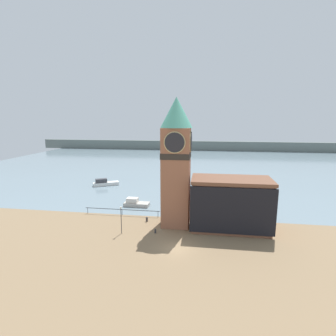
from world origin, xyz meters
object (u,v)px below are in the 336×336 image
object	(u,v)px
boat_far	(105,183)
mooring_bollard_far	(147,219)
pier_building	(231,204)
lamp_post	(121,215)
clock_tower	(176,159)
mooring_bollard_near	(155,231)
boat_near	(136,203)

from	to	relation	value
boat_far	mooring_bollard_far	xyz separation A→B (m)	(16.14, -22.04, -0.24)
pier_building	mooring_bollard_far	bearing A→B (deg)	176.23
lamp_post	mooring_bollard_far	bearing A→B (deg)	61.82
mooring_bollard_far	lamp_post	distance (m)	6.32
clock_tower	boat_far	distance (m)	32.43
boat_far	lamp_post	world-z (taller)	lamp_post
pier_building	mooring_bollard_far	xyz separation A→B (m)	(-13.56, 0.89, -3.63)
pier_building	boat_far	bearing A→B (deg)	142.33
mooring_bollard_near	mooring_bollard_far	xyz separation A→B (m)	(-2.28, 4.23, 0.07)
clock_tower	mooring_bollard_near	world-z (taller)	clock_tower
mooring_bollard_far	boat_near	bearing A→B (deg)	117.98
boat_near	lamp_post	xyz separation A→B (m)	(1.27, -12.64, 2.37)
boat_near	mooring_bollard_far	distance (m)	8.53
clock_tower	pier_building	xyz separation A→B (m)	(8.58, -0.48, -6.70)
pier_building	mooring_bollard_near	xyz separation A→B (m)	(-11.28, -3.34, -3.70)
pier_building	lamp_post	distance (m)	16.87
pier_building	clock_tower	bearing A→B (deg)	176.78
clock_tower	boat_far	world-z (taller)	clock_tower
clock_tower	pier_building	size ratio (longest dim) A/B	1.66
pier_building	boat_far	xyz separation A→B (m)	(-29.69, 22.93, -3.40)
pier_building	mooring_bollard_near	size ratio (longest dim) A/B	18.36
mooring_bollard_far	mooring_bollard_near	bearing A→B (deg)	-61.69
mooring_bollard_far	lamp_post	bearing A→B (deg)	-118.18
clock_tower	boat_near	size ratio (longest dim) A/B	4.04
boat_far	lamp_post	distance (m)	30.36
boat_near	boat_far	world-z (taller)	boat_far
boat_near	lamp_post	size ratio (longest dim) A/B	1.18
clock_tower	pier_building	world-z (taller)	clock_tower
pier_building	mooring_bollard_near	bearing A→B (deg)	-163.50
mooring_bollard_far	boat_far	bearing A→B (deg)	126.21
clock_tower	mooring_bollard_near	xyz separation A→B (m)	(-2.69, -3.82, -10.40)
clock_tower	mooring_bollard_far	size ratio (longest dim) A/B	25.64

